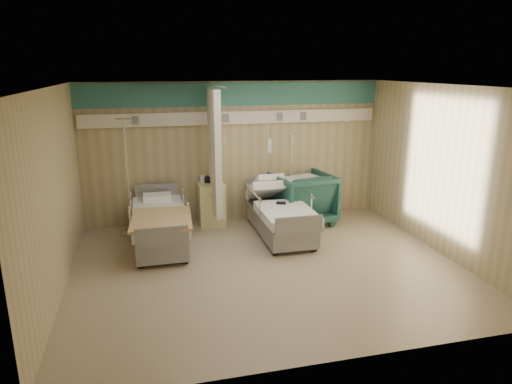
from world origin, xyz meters
TOP-DOWN VIEW (x-y plane):
  - ground at (0.00, 0.00)m, footprint 6.00×5.00m
  - room_walls at (-0.03, 0.25)m, footprint 6.04×5.04m
  - bed_right at (0.60, 1.30)m, footprint 1.00×2.16m
  - bed_left at (-1.60, 1.30)m, footprint 1.00×2.16m
  - bedside_cabinet at (-0.55, 2.20)m, footprint 0.50×0.48m
  - visitor_armchair at (1.25, 1.90)m, footprint 1.25×1.28m
  - waffle_blanket at (1.28, 1.92)m, footprint 0.83×0.78m
  - iv_stand_right at (1.10, 2.21)m, footprint 0.32×0.32m
  - iv_stand_left at (-2.11, 2.07)m, footprint 0.39×0.39m
  - call_remote at (0.60, 1.25)m, footprint 0.19×0.13m
  - tan_blanket at (-1.58, 0.84)m, footprint 1.05×1.28m
  - toiletry_bag at (-0.54, 2.29)m, footprint 0.26×0.22m
  - white_cup at (-0.69, 2.34)m, footprint 0.13×0.13m

SIDE VIEW (x-z plane):
  - ground at x=0.00m, z-range 0.00..0.00m
  - bed_right at x=0.60m, z-range 0.00..0.63m
  - bed_left at x=-1.60m, z-range 0.00..0.63m
  - iv_stand_right at x=1.10m, z-range -0.53..1.27m
  - bedside_cabinet at x=-0.55m, z-range 0.00..0.85m
  - iv_stand_left at x=-2.11m, z-range -0.65..1.54m
  - visitor_armchair at x=1.25m, z-range 0.00..1.03m
  - call_remote at x=0.60m, z-range 0.63..0.67m
  - tan_blanket at x=-1.58m, z-range 0.63..0.67m
  - toiletry_bag at x=-0.54m, z-range 0.85..0.97m
  - white_cup at x=-0.69m, z-range 0.85..1.00m
  - waffle_blanket at x=1.28m, z-range 1.03..1.11m
  - room_walls at x=-0.03m, z-range 0.45..3.27m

